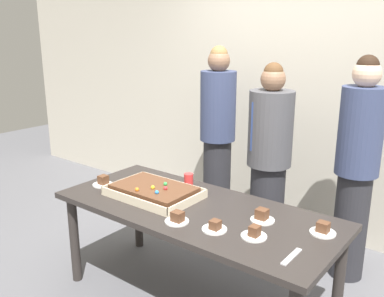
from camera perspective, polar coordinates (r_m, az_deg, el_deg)
interior_back_panel at (r=4.00m, az=14.70°, el=10.00°), size 8.00×0.12×3.00m
party_table at (r=2.86m, az=0.37°, el=-9.48°), size 1.93×0.84×0.73m
sheet_cake at (r=3.01m, az=-5.20°, el=-5.80°), size 0.63×0.43×0.10m
plated_slice_near_left at (r=2.46m, az=8.46°, el=-11.40°), size 0.15×0.15×0.07m
plated_slice_near_right at (r=2.51m, az=3.11°, el=-10.65°), size 0.15×0.15×0.07m
plated_slice_far_left at (r=2.59m, az=17.38°, el=-10.51°), size 0.15×0.15×0.07m
plated_slice_far_right at (r=3.28m, az=-12.02°, el=-4.47°), size 0.15×0.15×0.08m
plated_slice_center_front at (r=2.66m, az=9.52°, el=-9.12°), size 0.15×0.15×0.07m
plated_slice_center_back at (r=2.61m, az=-2.02°, el=-9.52°), size 0.15×0.15×0.07m
drink_cup_nearest at (r=3.17m, az=-0.47°, el=-4.31°), size 0.07×0.07×0.10m
cake_server_utensil at (r=2.31m, az=13.39°, el=-14.12°), size 0.03×0.20×0.01m
person_serving_front at (r=3.89m, az=3.49°, el=1.50°), size 0.32×0.32×1.74m
person_green_shirt_behind at (r=3.48m, az=10.42°, el=-1.68°), size 0.36×0.36×1.63m
person_striped_tie_right at (r=3.32m, az=21.48°, el=-2.38°), size 0.31×0.31×1.71m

